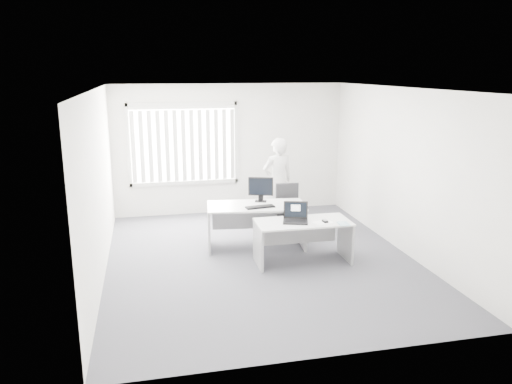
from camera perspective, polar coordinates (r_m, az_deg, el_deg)
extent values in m
plane|color=#55555D|center=(8.41, 0.55, -7.69)|extent=(6.00, 6.00, 0.00)
cube|color=silver|center=(10.90, -3.01, 4.91)|extent=(5.00, 0.02, 2.80)
cube|color=silver|center=(5.23, 8.04, -5.13)|extent=(5.00, 0.02, 2.80)
cube|color=silver|center=(7.84, -17.53, 0.76)|extent=(0.02, 6.00, 2.80)
cube|color=silver|center=(8.90, 16.46, 2.33)|extent=(0.02, 6.00, 2.80)
cube|color=white|center=(7.83, 0.59, 11.73)|extent=(5.00, 6.00, 0.02)
cube|color=silver|center=(10.72, -8.28, 5.45)|extent=(2.32, 0.06, 1.76)
cube|color=silver|center=(8.12, 5.40, -3.44)|extent=(1.54, 0.73, 0.03)
cube|color=#A4A4A7|center=(8.05, 0.24, -6.15)|extent=(0.05, 0.66, 0.67)
cube|color=#A4A4A7|center=(8.48, 10.19, -5.35)|extent=(0.05, 0.66, 0.67)
cube|color=silver|center=(8.75, 0.01, -1.58)|extent=(1.78, 0.99, 0.03)
cube|color=#A4A4A7|center=(8.82, -5.38, -4.16)|extent=(0.13, 0.74, 0.75)
cube|color=#A4A4A7|center=(8.98, 5.31, -3.82)|extent=(0.13, 0.74, 0.75)
cylinder|color=black|center=(9.39, 3.77, -5.14)|extent=(0.62, 0.62, 0.08)
cylinder|color=black|center=(9.33, 3.79, -4.07)|extent=(0.07, 0.07, 0.45)
cube|color=black|center=(9.27, 3.81, -2.75)|extent=(0.47, 0.47, 0.07)
cube|color=black|center=(9.38, 3.57, -0.58)|extent=(0.43, 0.08, 0.53)
imported|color=silver|center=(10.09, 2.49, 1.23)|extent=(0.72, 0.55, 1.77)
cube|color=white|center=(8.10, 7.64, -3.44)|extent=(0.36, 0.30, 0.00)
cube|color=white|center=(8.06, 9.98, -3.59)|extent=(0.19, 0.25, 0.01)
cube|color=black|center=(8.57, 0.47, -1.72)|extent=(0.52, 0.23, 0.02)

